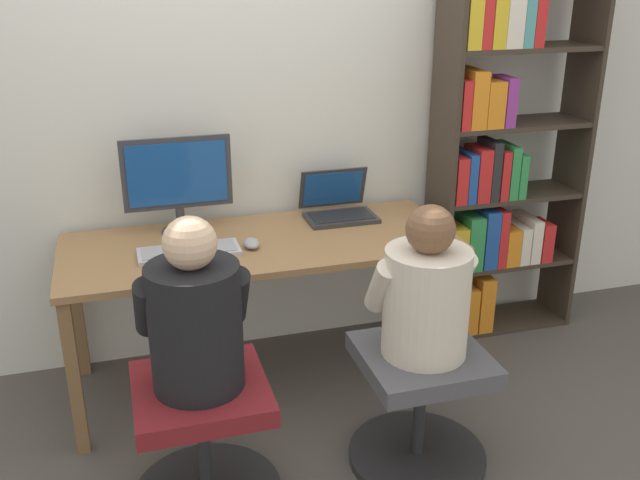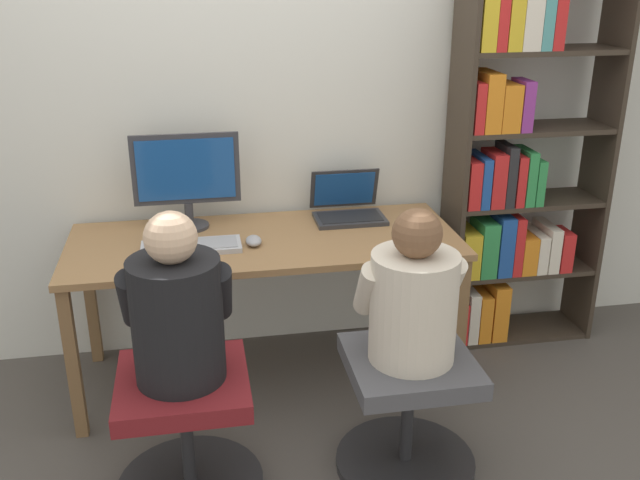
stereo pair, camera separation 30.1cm
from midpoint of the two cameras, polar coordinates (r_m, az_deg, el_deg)
name	(u,v)px [view 1 (the left image)]	position (r m, az deg, el deg)	size (l,w,h in m)	color
ground_plane	(283,421)	(3.21, -5.78, -14.30)	(14.00, 14.00, 0.00)	#4C4742
wall_back	(238,91)	(3.40, -9.14, 11.63)	(10.00, 0.05, 2.60)	silver
desk	(261,256)	(3.19, -7.41, -1.31)	(1.73, 0.70, 0.71)	olive
desktop_monitor	(178,181)	(3.25, -13.95, 4.53)	(0.48, 0.18, 0.44)	#333338
laptop	(338,208)	(3.42, -1.05, 2.57)	(0.33, 0.27, 0.22)	#2D2D30
keyboard	(189,252)	(3.07, -13.22, -0.98)	(0.42, 0.17, 0.03)	#B2B2B7
computer_mouse_by_keyboard	(252,243)	(3.09, -8.28, -0.33)	(0.07, 0.10, 0.04)	#99999E
office_chair_left	(204,437)	(2.71, -12.56, -15.24)	(0.55, 0.55, 0.49)	#262628
office_chair_right	(420,401)	(2.84, 4.95, -12.83)	(0.55, 0.55, 0.49)	#262628
person_at_monitor	(195,317)	(2.46, -13.48, -6.10)	(0.39, 0.32, 0.62)	black
person_at_laptop	(426,293)	(2.61, 5.24, -4.33)	(0.39, 0.32, 0.58)	beige
bookshelf	(493,170)	(3.65, 11.41, 5.44)	(0.77, 0.29, 1.86)	#382D23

